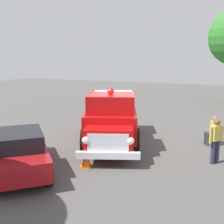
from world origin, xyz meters
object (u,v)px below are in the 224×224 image
Objects in this scene: vintage_fire_truck at (112,117)px; spectator_seated at (213,129)px; classic_hot_rod at (18,150)px; spectator_standing at (216,138)px; lawn_chair_near_truck at (215,132)px; traffic_cone at (86,159)px.

vintage_fire_truck is 4.50m from spectator_seated.
vintage_fire_truck is at bearing 68.87° from classic_hot_rod.
spectator_seated is 0.77× the size of spectator_standing.
vintage_fire_truck is 6.21× the size of lawn_chair_near_truck.
classic_hot_rod is at bearing -151.47° from spectator_standing.
traffic_cone is at bearing -131.52° from lawn_chair_near_truck.
vintage_fire_truck reaches higher than spectator_seated.
vintage_fire_truck reaches higher than spectator_standing.
traffic_cone is (-3.92, -4.47, -0.39)m from spectator_seated.
vintage_fire_truck is 4.91× the size of spectator_seated.
spectator_standing is at bearing -11.62° from vintage_fire_truck.
vintage_fire_truck reaches higher than traffic_cone.
classic_hot_rod is at bearing -111.13° from vintage_fire_truck.
classic_hot_rod is 7.02× the size of traffic_cone.
classic_hot_rod is 7.01m from spectator_standing.
classic_hot_rod reaches higher than lawn_chair_near_truck.
lawn_chair_near_truck is 1.61× the size of traffic_cone.
spectator_standing is (4.51, -0.93, -0.23)m from vintage_fire_truck.
traffic_cone is at bearing -83.95° from vintage_fire_truck.
lawn_chair_near_truck is (4.36, 1.46, -0.61)m from vintage_fire_truck.
vintage_fire_truck is at bearing 168.38° from spectator_standing.
lawn_chair_near_truck is at bearing 48.48° from traffic_cone.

